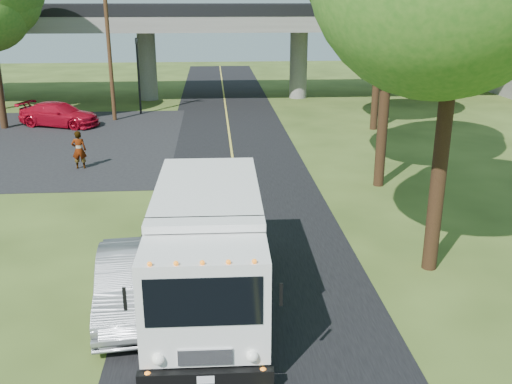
{
  "coord_description": "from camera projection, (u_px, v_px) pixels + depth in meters",
  "views": [
    {
      "loc": [
        -0.92,
        -14.2,
        7.79
      ],
      "look_at": [
        0.44,
        3.83,
        1.6
      ],
      "focal_mm": 40.0,
      "sensor_mm": 36.0,
      "label": 1
    }
  ],
  "objects": [
    {
      "name": "ground",
      "position": [
        251.0,
        290.0,
        15.98
      ],
      "size": [
        120.0,
        120.0,
        0.0
      ],
      "primitive_type": "plane",
      "color": "#344619",
      "rests_on": "ground"
    },
    {
      "name": "utility_pole",
      "position": [
        109.0,
        50.0,
        36.6
      ],
      "size": [
        1.6,
        0.26,
        9.0
      ],
      "color": "#472D19",
      "rests_on": "ground"
    },
    {
      "name": "red_sedan",
      "position": [
        59.0,
        114.0,
        36.1
      ],
      "size": [
        5.56,
        3.72,
        1.5
      ],
      "primitive_type": "imported",
      "rotation": [
        0.0,
        0.0,
        1.22
      ],
      "color": "#A80A1E",
      "rests_on": "ground"
    },
    {
      "name": "overpass",
      "position": [
        223.0,
        41.0,
        44.69
      ],
      "size": [
        54.0,
        10.0,
        7.3
      ],
      "color": "slate",
      "rests_on": "ground"
    },
    {
      "name": "silver_sedan",
      "position": [
        130.0,
        283.0,
        14.79
      ],
      "size": [
        2.09,
        4.77,
        1.53
      ],
      "primitive_type": "imported",
      "rotation": [
        0.0,
        0.0,
        0.1
      ],
      "color": "gray",
      "rests_on": "ground"
    },
    {
      "name": "pedestrian",
      "position": [
        79.0,
        150.0,
        27.03
      ],
      "size": [
        0.7,
        0.49,
        1.84
      ],
      "primitive_type": "imported",
      "rotation": [
        0.0,
        0.0,
        3.21
      ],
      "color": "gray",
      "rests_on": "ground"
    },
    {
      "name": "lane_line",
      "position": [
        236.0,
        181.0,
        25.41
      ],
      "size": [
        0.12,
        90.0,
        0.01
      ],
      "primitive_type": "cube",
      "color": "gold",
      "rests_on": "road"
    },
    {
      "name": "parking_lot",
      "position": [
        35.0,
        143.0,
        32.18
      ],
      "size": [
        16.0,
        18.0,
        0.01
      ],
      "primitive_type": "cube",
      "color": "black",
      "rests_on": "ground"
    },
    {
      "name": "traffic_signal",
      "position": [
        138.0,
        68.0,
        39.05
      ],
      "size": [
        0.18,
        0.22,
        5.2
      ],
      "color": "black",
      "rests_on": "ground"
    },
    {
      "name": "step_van",
      "position": [
        208.0,
        247.0,
        14.66
      ],
      "size": [
        2.87,
        7.5,
        3.13
      ],
      "rotation": [
        0.0,
        0.0,
        -0.02
      ],
      "color": "white",
      "rests_on": "ground"
    },
    {
      "name": "road",
      "position": [
        236.0,
        181.0,
        25.41
      ],
      "size": [
        7.0,
        90.0,
        0.02
      ],
      "primitive_type": "cube",
      "color": "black",
      "rests_on": "ground"
    }
  ]
}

